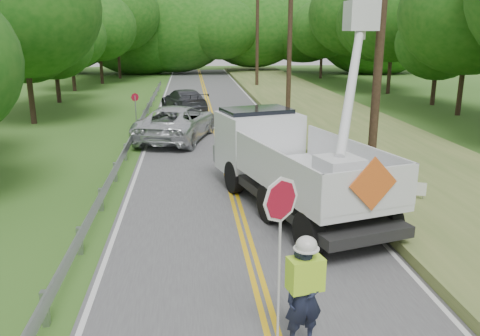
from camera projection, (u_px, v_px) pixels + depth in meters
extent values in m
cube|color=#4B4A4D|center=(222.00, 152.00, 21.86)|extent=(7.20, 96.00, 0.02)
cube|color=yellow|center=(220.00, 152.00, 21.84)|extent=(0.12, 96.00, 0.00)
cube|color=yellow|center=(224.00, 152.00, 21.86)|extent=(0.12, 96.00, 0.00)
cube|color=silver|center=(144.00, 153.00, 21.51)|extent=(0.12, 96.00, 0.00)
cube|color=silver|center=(297.00, 150.00, 22.19)|extent=(0.12, 96.00, 0.00)
cube|color=#94959B|center=(45.00, 308.00, 8.91)|extent=(0.12, 0.14, 0.70)
cube|color=#94959B|center=(80.00, 241.00, 11.79)|extent=(0.12, 0.14, 0.70)
cube|color=#94959B|center=(101.00, 200.00, 14.66)|extent=(0.12, 0.14, 0.70)
cube|color=#94959B|center=(115.00, 172.00, 17.53)|extent=(0.12, 0.14, 0.70)
cube|color=#94959B|center=(125.00, 152.00, 20.40)|extent=(0.12, 0.14, 0.70)
cube|color=#94959B|center=(133.00, 137.00, 23.28)|extent=(0.12, 0.14, 0.70)
cube|color=#94959B|center=(139.00, 125.00, 26.15)|extent=(0.12, 0.14, 0.70)
cube|color=#94959B|center=(144.00, 116.00, 29.02)|extent=(0.12, 0.14, 0.70)
cube|color=#94959B|center=(148.00, 108.00, 31.89)|extent=(0.12, 0.14, 0.70)
cube|color=#94959B|center=(151.00, 102.00, 34.77)|extent=(0.12, 0.14, 0.70)
cube|color=#94959B|center=(154.00, 97.00, 37.64)|extent=(0.12, 0.14, 0.70)
cube|color=#94959B|center=(156.00, 92.00, 40.51)|extent=(0.12, 0.14, 0.70)
cube|color=#94959B|center=(159.00, 88.00, 43.38)|extent=(0.12, 0.14, 0.70)
cube|color=#94959B|center=(133.00, 136.00, 22.26)|extent=(0.05, 48.00, 0.34)
cylinder|color=black|center=(380.00, 38.00, 16.21)|extent=(0.30, 0.30, 10.00)
cylinder|color=black|center=(290.00, 35.00, 30.57)|extent=(0.30, 0.30, 10.00)
cylinder|color=black|center=(257.00, 33.00, 44.94)|extent=(0.30, 0.30, 10.00)
cube|color=#516931|center=(375.00, 145.00, 22.52)|extent=(7.00, 96.00, 0.30)
cylinder|color=#332319|center=(31.00, 91.00, 28.07)|extent=(0.32, 0.32, 3.77)
ellipsoid|color=#154C10|center=(21.00, 7.00, 26.83)|extent=(8.79, 8.79, 7.73)
cylinder|color=#332319|center=(31.00, 92.00, 32.24)|extent=(0.32, 0.32, 2.74)
ellipsoid|color=#154C10|center=(24.00, 39.00, 31.33)|extent=(6.39, 6.39, 5.63)
cylinder|color=#332319|center=(58.00, 86.00, 36.66)|extent=(0.32, 0.32, 2.47)
ellipsoid|color=#154C10|center=(54.00, 45.00, 35.84)|extent=(5.77, 5.77, 5.08)
cylinder|color=#332319|center=(73.00, 76.00, 43.79)|extent=(0.32, 0.32, 2.74)
ellipsoid|color=#154C10|center=(70.00, 37.00, 42.89)|extent=(6.39, 6.39, 5.63)
cylinder|color=#332319|center=(101.00, 68.00, 49.68)|extent=(0.32, 0.32, 3.25)
ellipsoid|color=#154C10|center=(98.00, 27.00, 48.60)|extent=(7.58, 7.58, 6.67)
cylinder|color=#332319|center=(119.00, 60.00, 55.17)|extent=(0.32, 0.32, 4.13)
ellipsoid|color=#154C10|center=(116.00, 13.00, 53.80)|extent=(9.63, 9.63, 8.47)
cylinder|color=#332319|center=(461.00, 87.00, 30.94)|extent=(0.32, 0.32, 3.66)
ellipsoid|color=#154C10|center=(470.00, 13.00, 29.73)|extent=(8.54, 8.54, 7.51)
cylinder|color=#332319|center=(434.00, 87.00, 35.40)|extent=(0.32, 0.32, 2.58)
ellipsoid|color=#154C10|center=(439.00, 42.00, 34.55)|extent=(6.02, 6.02, 5.30)
cylinder|color=#332319|center=(389.00, 71.00, 41.72)|extent=(0.32, 0.32, 3.82)
ellipsoid|color=#154C10|center=(394.00, 14.00, 40.45)|extent=(8.90, 8.90, 7.83)
cylinder|color=#332319|center=(378.00, 70.00, 44.98)|extent=(0.32, 0.32, 3.54)
ellipsoid|color=#154C10|center=(382.00, 21.00, 43.81)|extent=(8.26, 8.26, 7.27)
cylinder|color=#332319|center=(353.00, 65.00, 48.62)|extent=(0.32, 0.32, 3.98)
ellipsoid|color=#154C10|center=(356.00, 14.00, 47.30)|extent=(9.29, 9.29, 8.17)
cylinder|color=#332319|center=(321.00, 64.00, 55.29)|extent=(0.32, 0.32, 3.15)
ellipsoid|color=#154C10|center=(323.00, 29.00, 54.25)|extent=(7.34, 7.34, 6.46)
ellipsoid|color=#154C10|center=(21.00, 29.00, 57.81)|extent=(13.35, 10.01, 10.01)
ellipsoid|color=#154C10|center=(61.00, 29.00, 60.76)|extent=(13.83, 10.37, 10.37)
ellipsoid|color=#154C10|center=(101.00, 29.00, 60.61)|extent=(11.12, 8.34, 8.34)
ellipsoid|color=#154C10|center=(139.00, 29.00, 60.25)|extent=(15.29, 11.47, 11.47)
ellipsoid|color=#154C10|center=(175.00, 29.00, 60.43)|extent=(14.27, 10.70, 10.70)
ellipsoid|color=#154C10|center=(219.00, 29.00, 59.30)|extent=(9.91, 7.43, 7.43)
ellipsoid|color=#154C10|center=(253.00, 29.00, 63.00)|extent=(13.17, 9.88, 9.88)
ellipsoid|color=#154C10|center=(304.00, 29.00, 62.85)|extent=(11.48, 8.61, 8.61)
ellipsoid|color=#154C10|center=(335.00, 29.00, 62.39)|extent=(10.08, 7.56, 7.56)
ellipsoid|color=#154C10|center=(377.00, 29.00, 60.92)|extent=(15.77, 11.83, 11.83)
imported|color=#191E33|center=(304.00, 297.00, 8.14)|extent=(0.77, 0.59, 1.88)
cube|color=#A3DA25|center=(305.00, 274.00, 8.03)|extent=(0.64, 0.47, 0.57)
ellipsoid|color=silver|center=(307.00, 245.00, 7.88)|extent=(0.35, 0.35, 0.28)
cylinder|color=#B7B7B7|center=(279.00, 280.00, 7.94)|extent=(0.04, 0.04, 2.63)
cylinder|color=maroon|center=(281.00, 200.00, 7.57)|extent=(0.63, 0.46, 0.75)
cylinder|color=black|center=(309.00, 234.00, 11.69)|extent=(0.61, 1.13, 1.08)
cylinder|color=black|center=(386.00, 221.00, 12.47)|extent=(0.61, 1.13, 1.08)
cylinder|color=black|center=(270.00, 204.00, 13.69)|extent=(0.61, 1.13, 1.08)
cylinder|color=black|center=(338.00, 194.00, 14.48)|extent=(0.61, 1.13, 1.08)
cylinder|color=black|center=(234.00, 177.00, 16.20)|extent=(0.61, 1.13, 1.08)
cylinder|color=black|center=(294.00, 170.00, 16.99)|extent=(0.61, 1.13, 1.08)
cube|color=black|center=(299.00, 193.00, 14.37)|extent=(4.18, 7.53, 0.28)
cube|color=#BABDBE|center=(313.00, 182.00, 13.51)|extent=(3.86, 5.65, 0.25)
cube|color=#BABDBE|center=(272.00, 167.00, 12.92)|extent=(1.44, 4.98, 1.01)
cube|color=#BABDBE|center=(354.00, 159.00, 13.80)|extent=(1.44, 4.98, 1.01)
cube|color=#BABDBE|center=(371.00, 190.00, 11.07)|extent=(2.50, 0.75, 1.01)
cube|color=#BABDBE|center=(259.00, 142.00, 16.83)|extent=(3.00, 2.72, 2.02)
cube|color=black|center=(256.00, 120.00, 16.84)|extent=(2.55, 2.00, 0.84)
cube|color=#BABDBE|center=(339.00, 175.00, 12.26)|extent=(1.24, 1.24, 0.90)
cube|color=#BABDBE|center=(361.00, 16.00, 15.95)|extent=(0.95, 0.95, 0.95)
cube|color=#DB5B1D|center=(373.00, 184.00, 10.96)|extent=(1.23, 0.38, 1.27)
imported|color=silver|center=(177.00, 123.00, 24.07)|extent=(4.38, 6.70, 1.71)
imported|color=#3A3D43|center=(184.00, 101.00, 32.32)|extent=(3.51, 5.63, 1.52)
cylinder|color=#94959B|center=(136.00, 114.00, 26.01)|extent=(0.06, 0.06, 1.95)
cylinder|color=maroon|center=(135.00, 97.00, 25.77)|extent=(0.38, 0.26, 0.44)
cube|color=white|center=(416.00, 189.00, 14.77)|extent=(0.55, 0.22, 0.40)
cylinder|color=#94959B|center=(408.00, 200.00, 14.84)|extent=(0.02, 0.02, 0.57)
cylinder|color=#94959B|center=(423.00, 199.00, 14.88)|extent=(0.02, 0.02, 0.57)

